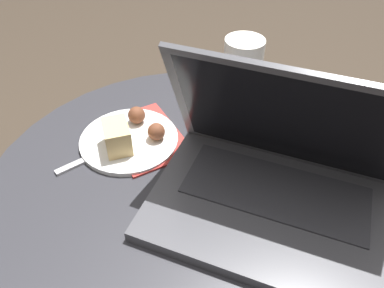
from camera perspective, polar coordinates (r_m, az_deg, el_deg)
The scene contains 6 objects.
table at distance 0.75m, azimuth 0.27°, elevation -14.39°, with size 0.70×0.70×0.53m.
napkin at distance 0.71m, azimuth -7.05°, elevation 1.09°, with size 0.21×0.18×0.00m.
laptop at distance 0.57m, azimuth 12.80°, elevation -5.66°, with size 0.41×0.33×0.24m.
beer_glass at distance 0.66m, azimuth 7.33°, elevation 7.97°, with size 0.06×0.06×0.19m.
snack_plate at distance 0.69m, azimuth -9.66°, elevation 1.12°, with size 0.18×0.18×0.06m.
fork at distance 0.69m, azimuth -12.09°, elevation -0.56°, with size 0.07×0.18×0.00m.
Camera 1 is at (0.24, -0.34, 0.99)m, focal length 35.00 mm.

